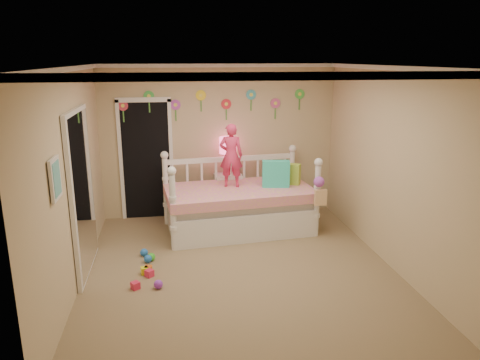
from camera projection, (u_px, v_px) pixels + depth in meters
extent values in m
cube|color=#7F684C|center=(240.00, 269.00, 6.00)|extent=(4.00, 4.50, 0.01)
cube|color=white|center=(240.00, 66.00, 5.32)|extent=(4.00, 4.50, 0.01)
cube|color=tan|center=(219.00, 142.00, 7.80)|extent=(4.00, 0.01, 2.60)
cube|color=tan|center=(73.00, 180.00, 5.36)|extent=(0.01, 4.50, 2.60)
cube|color=tan|center=(390.00, 168.00, 5.96)|extent=(0.01, 4.50, 2.60)
cube|color=#25BD95|center=(276.00, 174.00, 7.18)|extent=(0.44, 0.22, 0.43)
cube|color=#A1C73C|center=(289.00, 174.00, 7.36)|extent=(0.37, 0.29, 0.34)
imported|color=#DC325E|center=(231.00, 155.00, 7.13)|extent=(0.41, 0.31, 1.01)
cube|color=white|center=(228.00, 195.00, 7.89)|extent=(0.48, 0.38, 0.76)
sphere|color=#F5205C|center=(228.00, 169.00, 7.77)|extent=(0.18, 0.18, 0.18)
cylinder|color=#F5205C|center=(228.00, 159.00, 7.72)|extent=(0.03, 0.03, 0.37)
cylinder|color=#FF4C82|center=(228.00, 145.00, 7.66)|extent=(0.29, 0.29, 0.27)
cube|color=black|center=(146.00, 159.00, 7.67)|extent=(0.90, 0.04, 2.07)
cube|color=white|center=(82.00, 193.00, 5.71)|extent=(0.07, 1.30, 2.10)
cube|color=white|center=(55.00, 179.00, 4.44)|extent=(0.05, 0.34, 0.42)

